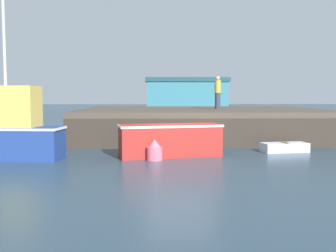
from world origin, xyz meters
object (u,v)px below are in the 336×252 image
(rowboat, at_px, (285,147))
(dockworker, at_px, (218,92))
(fishing_boat_near_left, at_px, (7,132))
(fishing_boat_near_right, at_px, (170,139))
(mooring_buoy_foreground, at_px, (155,151))

(rowboat, height_order, dockworker, dockworker)
(rowboat, bearing_deg, dockworker, 107.35)
(fishing_boat_near_left, relative_size, rowboat, 3.02)
(fishing_boat_near_left, xyz_separation_m, fishing_boat_near_right, (5.69, 0.46, -0.32))
(fishing_boat_near_right, xyz_separation_m, dockworker, (2.76, 6.75, 1.74))
(dockworker, bearing_deg, mooring_buoy_foreground, -113.75)
(rowboat, distance_m, dockworker, 6.37)
(rowboat, bearing_deg, fishing_boat_near_left, -171.65)
(dockworker, height_order, mooring_buoy_foreground, dockworker)
(fishing_boat_near_left, distance_m, fishing_boat_near_right, 5.72)
(fishing_boat_near_right, distance_m, rowboat, 4.68)
(rowboat, height_order, mooring_buoy_foreground, mooring_buoy_foreground)
(dockworker, bearing_deg, fishing_boat_near_right, -112.22)
(fishing_boat_near_left, distance_m, mooring_buoy_foreground, 5.18)
(fishing_boat_near_right, bearing_deg, mooring_buoy_foreground, -125.16)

